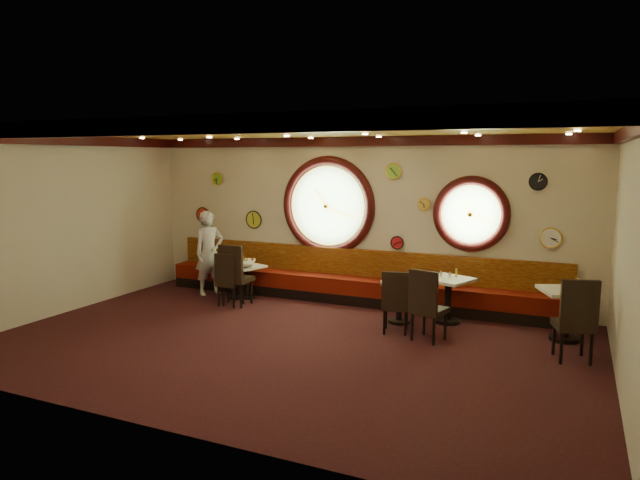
{
  "coord_description": "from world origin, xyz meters",
  "views": [
    {
      "loc": [
        3.9,
        -7.42,
        2.81
      ],
      "look_at": [
        0.21,
        0.8,
        1.5
      ],
      "focal_mm": 32.0,
      "sensor_mm": 36.0,
      "label": 1
    }
  ],
  "objects_px": {
    "chair_b": "(234,271)",
    "condiment_e_pepper": "(572,287)",
    "chair_a": "(228,276)",
    "condiment_c_salt": "(397,281)",
    "table_d": "(448,295)",
    "condiment_b_bottle": "(252,261)",
    "chair_e": "(576,315)",
    "table_c": "(399,298)",
    "condiment_b_pepper": "(246,263)",
    "table_a": "(237,275)",
    "condiment_e_bottle": "(576,284)",
    "condiment_e_salt": "(564,286)",
    "condiment_d_salt": "(441,274)",
    "condiment_a_pepper": "(239,258)",
    "condiment_a_salt": "(235,258)",
    "condiment_c_bottle": "(404,278)",
    "condiment_b_salt": "(247,262)",
    "waiter": "(209,253)",
    "condiment_d_bottle": "(456,273)",
    "condiment_a_bottle": "(244,257)",
    "chair_d": "(426,301)",
    "condiment_d_pepper": "(450,275)",
    "table_b": "(247,277)",
    "condiment_c_pepper": "(402,282)",
    "chair_c": "(396,298)"
  },
  "relations": [
    {
      "from": "chair_b",
      "to": "condiment_e_pepper",
      "type": "height_order",
      "value": "chair_b"
    },
    {
      "from": "chair_a",
      "to": "condiment_c_salt",
      "type": "xyz_separation_m",
      "value": [
        3.22,
        0.3,
        0.14
      ]
    },
    {
      "from": "table_d",
      "to": "condiment_b_bottle",
      "type": "height_order",
      "value": "condiment_b_bottle"
    },
    {
      "from": "chair_a",
      "to": "chair_e",
      "type": "bearing_deg",
      "value": -6.0
    },
    {
      "from": "table_c",
      "to": "condiment_b_pepper",
      "type": "relative_size",
      "value": 7.34
    },
    {
      "from": "table_a",
      "to": "condiment_e_bottle",
      "type": "distance_m",
      "value": 6.23
    },
    {
      "from": "chair_e",
      "to": "condiment_e_salt",
      "type": "height_order",
      "value": "chair_e"
    },
    {
      "from": "chair_a",
      "to": "condiment_d_salt",
      "type": "relative_size",
      "value": 5.87
    },
    {
      "from": "condiment_e_pepper",
      "to": "condiment_b_bottle",
      "type": "bearing_deg",
      "value": 175.35
    },
    {
      "from": "condiment_a_pepper",
      "to": "condiment_e_bottle",
      "type": "distance_m",
      "value": 6.18
    },
    {
      "from": "condiment_a_salt",
      "to": "condiment_e_pepper",
      "type": "bearing_deg",
      "value": -3.58
    },
    {
      "from": "chair_b",
      "to": "condiment_b_bottle",
      "type": "distance_m",
      "value": 0.75
    },
    {
      "from": "condiment_c_salt",
      "to": "condiment_c_bottle",
      "type": "bearing_deg",
      "value": 49.72
    },
    {
      "from": "table_a",
      "to": "condiment_b_salt",
      "type": "height_order",
      "value": "condiment_b_salt"
    },
    {
      "from": "waiter",
      "to": "condiment_b_bottle",
      "type": "bearing_deg",
      "value": -53.8
    },
    {
      "from": "condiment_a_salt",
      "to": "condiment_b_bottle",
      "type": "height_order",
      "value": "condiment_a_salt"
    },
    {
      "from": "table_a",
      "to": "condiment_c_salt",
      "type": "relative_size",
      "value": 9.13
    },
    {
      "from": "condiment_c_bottle",
      "to": "condiment_d_bottle",
      "type": "bearing_deg",
      "value": 23.92
    },
    {
      "from": "table_d",
      "to": "condiment_b_pepper",
      "type": "xyz_separation_m",
      "value": [
        -4.04,
        0.05,
        0.23
      ]
    },
    {
      "from": "condiment_b_salt",
      "to": "condiment_d_bottle",
      "type": "distance_m",
      "value": 4.2
    },
    {
      "from": "condiment_a_salt",
      "to": "condiment_b_salt",
      "type": "height_order",
      "value": "condiment_a_salt"
    },
    {
      "from": "condiment_a_pepper",
      "to": "condiment_d_bottle",
      "type": "distance_m",
      "value": 4.3
    },
    {
      "from": "condiment_a_bottle",
      "to": "condiment_e_bottle",
      "type": "xyz_separation_m",
      "value": [
        6.1,
        -0.24,
        0.07
      ]
    },
    {
      "from": "chair_a",
      "to": "condiment_c_bottle",
      "type": "distance_m",
      "value": 3.34
    },
    {
      "from": "chair_d",
      "to": "chair_e",
      "type": "xyz_separation_m",
      "value": [
        2.09,
        -0.05,
        0.03
      ]
    },
    {
      "from": "condiment_d_bottle",
      "to": "condiment_e_bottle",
      "type": "relative_size",
      "value": 0.87
    },
    {
      "from": "chair_a",
      "to": "condiment_d_bottle",
      "type": "relative_size",
      "value": 4.18
    },
    {
      "from": "chair_b",
      "to": "condiment_e_pepper",
      "type": "relative_size",
      "value": 6.65
    },
    {
      "from": "condiment_e_bottle",
      "to": "waiter",
      "type": "height_order",
      "value": "waiter"
    },
    {
      "from": "condiment_b_bottle",
      "to": "waiter",
      "type": "relative_size",
      "value": 0.08
    },
    {
      "from": "condiment_b_pepper",
      "to": "condiment_e_bottle",
      "type": "distance_m",
      "value": 6.02
    },
    {
      "from": "condiment_d_bottle",
      "to": "waiter",
      "type": "distance_m",
      "value": 5.04
    },
    {
      "from": "condiment_d_pepper",
      "to": "waiter",
      "type": "height_order",
      "value": "waiter"
    },
    {
      "from": "condiment_b_bottle",
      "to": "condiment_a_pepper",
      "type": "bearing_deg",
      "value": -146.87
    },
    {
      "from": "chair_b",
      "to": "condiment_e_pepper",
      "type": "bearing_deg",
      "value": 1.93
    },
    {
      "from": "table_b",
      "to": "condiment_a_pepper",
      "type": "distance_m",
      "value": 0.41
    },
    {
      "from": "table_b",
      "to": "condiment_e_pepper",
      "type": "height_order",
      "value": "condiment_e_pepper"
    },
    {
      "from": "condiment_e_pepper",
      "to": "condiment_e_bottle",
      "type": "bearing_deg",
      "value": 69.98
    },
    {
      "from": "condiment_c_pepper",
      "to": "condiment_e_pepper",
      "type": "relative_size",
      "value": 0.78
    },
    {
      "from": "condiment_b_pepper",
      "to": "condiment_b_salt",
      "type": "bearing_deg",
      "value": 113.97
    },
    {
      "from": "chair_a",
      "to": "condiment_b_salt",
      "type": "bearing_deg",
      "value": 94.31
    },
    {
      "from": "chair_e",
      "to": "condiment_b_pepper",
      "type": "distance_m",
      "value": 6.16
    },
    {
      "from": "chair_b",
      "to": "condiment_a_bottle",
      "type": "height_order",
      "value": "chair_b"
    },
    {
      "from": "condiment_a_pepper",
      "to": "condiment_d_pepper",
      "type": "bearing_deg",
      "value": -0.33
    },
    {
      "from": "condiment_b_salt",
      "to": "condiment_d_bottle",
      "type": "bearing_deg",
      "value": -0.64
    },
    {
      "from": "condiment_b_bottle",
      "to": "condiment_a_salt",
      "type": "bearing_deg",
      "value": -165.43
    },
    {
      "from": "table_b",
      "to": "condiment_b_pepper",
      "type": "distance_m",
      "value": 0.3
    },
    {
      "from": "condiment_b_salt",
      "to": "condiment_b_pepper",
      "type": "xyz_separation_m",
      "value": [
        0.06,
        -0.13,
        -0.0
      ]
    },
    {
      "from": "condiment_d_bottle",
      "to": "condiment_e_salt",
      "type": "height_order",
      "value": "condiment_d_bottle"
    },
    {
      "from": "chair_c",
      "to": "condiment_d_salt",
      "type": "xyz_separation_m",
      "value": [
        0.49,
        1.02,
        0.24
      ]
    }
  ]
}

